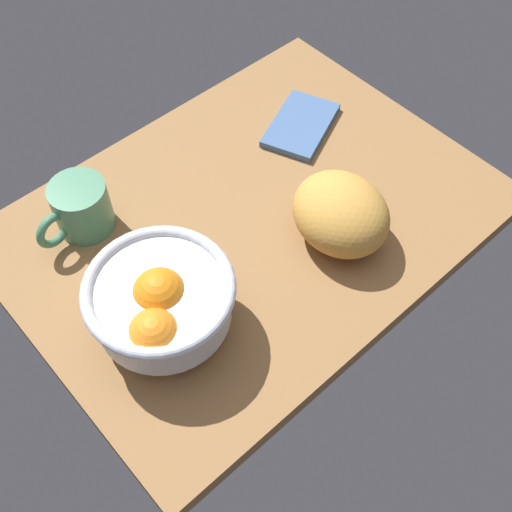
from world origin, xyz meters
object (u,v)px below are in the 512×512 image
Objects in this scene: bread_loaf at (341,214)px; mug at (80,209)px; napkin_folded at (301,125)px; fruit_bowl at (160,302)px.

mug is at bearing 135.69° from bread_loaf.
mug is at bearing 170.41° from napkin_folded.
fruit_bowl is 28.23cm from bread_loaf.
napkin_folded is (11.45, 19.39, -4.14)cm from bread_loaf.
bread_loaf is 22.90cm from napkin_folded.
bread_loaf is at bearing -120.57° from napkin_folded.
mug reaches higher than napkin_folded.
mug is at bearing 86.21° from fruit_bowl.
bread_loaf is (27.82, -4.58, -1.52)cm from fruit_bowl.
fruit_bowl is 42.35cm from napkin_folded.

